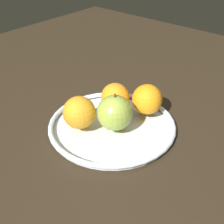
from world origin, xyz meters
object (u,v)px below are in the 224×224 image
object	(u,v)px
apple	(115,113)
orange_front_right	(147,99)
orange_back_right	(79,112)
orange_back_left	(115,97)
fruit_bowl	(112,125)

from	to	relation	value
apple	orange_front_right	bearing A→B (deg)	79.78
orange_front_right	orange_back_right	world-z (taller)	orange_back_right
orange_back_right	orange_back_left	distance (cm)	11.26
orange_front_right	fruit_bowl	bearing A→B (deg)	-111.98
orange_back_right	orange_back_left	xyz separation A→B (cm)	(1.48, 11.16, -0.27)
orange_back_right	fruit_bowl	bearing A→B (deg)	51.59
fruit_bowl	orange_front_right	xyz separation A→B (cm)	(3.68, 9.11, 4.66)
fruit_bowl	orange_front_right	size ratio (longest dim) A/B	4.08
orange_front_right	orange_back_right	bearing A→B (deg)	-119.20
apple	orange_back_right	size ratio (longest dim) A/B	1.19
apple	orange_back_right	distance (cm)	8.22
apple	orange_back_right	bearing A→B (deg)	-143.63
fruit_bowl	orange_back_left	xyz separation A→B (cm)	(-3.31, 5.12, 4.45)
orange_back_right	orange_back_left	bearing A→B (deg)	82.44
orange_back_left	fruit_bowl	bearing A→B (deg)	-57.09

